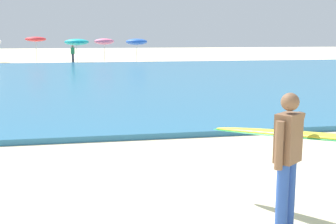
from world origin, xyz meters
The scene contains 7 objects.
sea centered at (0.00, 19.94, 0.07)m, with size 120.00×28.00×0.14m, color teal.
surfer_with_board centered at (3.22, 1.01, 1.03)m, with size 2.00×2.47×1.73m.
beach_umbrella_3 centered at (-3.39, 36.32, 2.05)m, with size 1.78×1.80×2.29m.
beach_umbrella_4 centered at (0.11, 35.39, 1.80)m, with size 2.10×2.12×2.13m.
beach_umbrella_5 centered at (2.48, 35.35, 1.85)m, with size 1.74×1.77×2.18m.
beach_umbrella_6 centered at (5.34, 35.39, 1.81)m, with size 1.92×1.94×2.13m.
beachgoer_near_row_left centered at (-0.23, 34.30, 0.84)m, with size 0.32×0.20×1.58m.
Camera 1 is at (0.63, -3.92, 2.40)m, focal length 46.95 mm.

